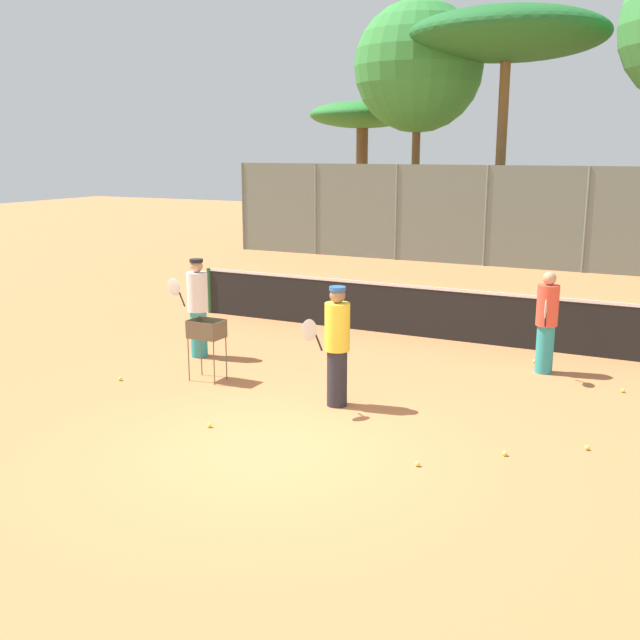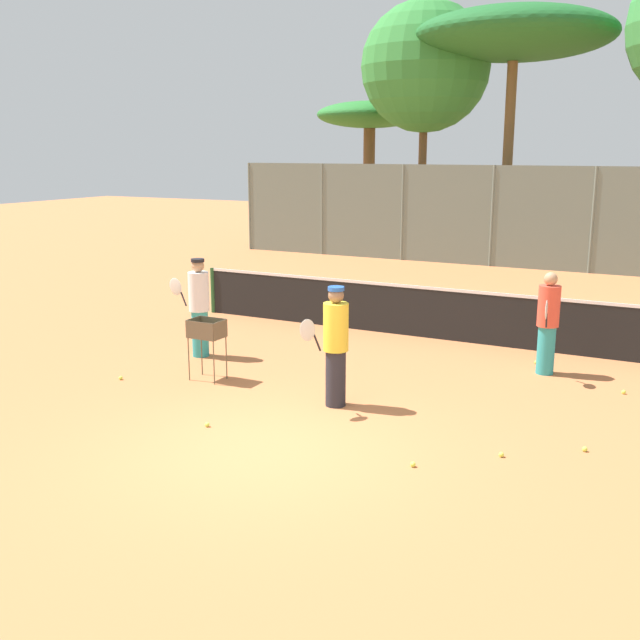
{
  "view_description": "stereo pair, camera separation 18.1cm",
  "coord_description": "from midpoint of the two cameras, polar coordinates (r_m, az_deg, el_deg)",
  "views": [
    {
      "loc": [
        4.63,
        -7.8,
        3.79
      ],
      "look_at": [
        -0.84,
        3.12,
        1.0
      ],
      "focal_mm": 42.0,
      "sensor_mm": 36.0,
      "label": 1
    },
    {
      "loc": [
        4.79,
        -7.71,
        3.79
      ],
      "look_at": [
        -0.84,
        3.12,
        1.0
      ],
      "focal_mm": 42.0,
      "sensor_mm": 36.0,
      "label": 2
    }
  ],
  "objects": [
    {
      "name": "tennis_ball_7",
      "position": [
        10.35,
        19.21,
        -9.17
      ],
      "size": [
        0.07,
        0.07,
        0.07
      ],
      "primitive_type": "sphere",
      "color": "#D1E54C",
      "rests_on": "ground_plane"
    },
    {
      "name": "tennis_ball_1",
      "position": [
        9.38,
        6.87,
        -10.83
      ],
      "size": [
        0.07,
        0.07,
        0.07
      ],
      "primitive_type": "sphere",
      "color": "#D1E54C",
      "rests_on": "ground_plane"
    },
    {
      "name": "player_white_outfit",
      "position": [
        13.35,
        16.51,
        -0.11
      ],
      "size": [
        0.37,
        0.93,
        1.77
      ],
      "rotation": [
        0.0,
        0.0,
        4.82
      ],
      "color": "teal",
      "rests_on": "ground_plane"
    },
    {
      "name": "ball_cart",
      "position": [
        12.57,
        -9.07,
        -1.07
      ],
      "size": [
        0.56,
        0.41,
        1.04
      ],
      "color": "brown",
      "rests_on": "ground_plane"
    },
    {
      "name": "tennis_ball_3",
      "position": [
        9.87,
        13.37,
        -9.87
      ],
      "size": [
        0.07,
        0.07,
        0.07
      ],
      "primitive_type": "sphere",
      "color": "#D1E54C",
      "rests_on": "ground_plane"
    },
    {
      "name": "tennis_ball_2",
      "position": [
        13.8,
        1.19,
        -2.93
      ],
      "size": [
        0.07,
        0.07,
        0.07
      ],
      "primitive_type": "sphere",
      "color": "#D1E54C",
      "rests_on": "ground_plane"
    },
    {
      "name": "tennis_ball_4",
      "position": [
        10.66,
        -8.9,
        -7.92
      ],
      "size": [
        0.07,
        0.07,
        0.07
      ],
      "primitive_type": "sphere",
      "color": "#D1E54C",
      "rests_on": "ground_plane"
    },
    {
      "name": "tree_3",
      "position": [
        29.77,
        7.31,
        18.56
      ],
      "size": [
        4.82,
        4.82,
        9.22
      ],
      "color": "brown",
      "rests_on": "ground_plane"
    },
    {
      "name": "tennis_ball_5",
      "position": [
        13.05,
        -15.37,
        -4.34
      ],
      "size": [
        0.07,
        0.07,
        0.07
      ],
      "primitive_type": "sphere",
      "color": "#D1E54C",
      "rests_on": "ground_plane"
    },
    {
      "name": "tennis_net",
      "position": [
        15.41,
        8.22,
        0.64
      ],
      "size": [
        11.09,
        0.1,
        1.07
      ],
      "color": "#26592D",
      "rests_on": "ground_plane"
    },
    {
      "name": "ground_plane",
      "position": [
        9.83,
        -4.36,
        -9.84
      ],
      "size": [
        80.0,
        80.0,
        0.0
      ],
      "primitive_type": "plane",
      "color": "#C67242"
    },
    {
      "name": "parked_car",
      "position": [
        28.4,
        13.86,
        6.18
      ],
      "size": [
        4.2,
        1.7,
        1.6
      ],
      "color": "white",
      "rests_on": "ground_plane"
    },
    {
      "name": "tree_2",
      "position": [
        28.63,
        13.88,
        20.24
      ],
      "size": [
        6.99,
        6.99,
        8.55
      ],
      "color": "brown",
      "rests_on": "ground_plane"
    },
    {
      "name": "player_yellow_shirt",
      "position": [
        11.14,
        0.82,
        -1.9
      ],
      "size": [
        0.47,
        0.9,
        1.83
      ],
      "rotation": [
        0.0,
        0.0,
        4.35
      ],
      "color": "#26262D",
      "rests_on": "ground_plane"
    },
    {
      "name": "player_red_cap",
      "position": [
        14.02,
        -9.68,
        1.02
      ],
      "size": [
        0.94,
        0.38,
        1.84
      ],
      "rotation": [
        0.0,
        0.0,
        3.09
      ],
      "color": "teal",
      "rests_on": "ground_plane"
    },
    {
      "name": "tree_1",
      "position": [
        32.53,
        3.09,
        15.11
      ],
      "size": [
        4.44,
        4.44,
        5.76
      ],
      "color": "brown",
      "rests_on": "ground_plane"
    },
    {
      "name": "back_fence",
      "position": [
        25.04,
        15.82,
        7.49
      ],
      "size": [
        22.04,
        0.08,
        3.29
      ],
      "color": "slate",
      "rests_on": "ground_plane"
    },
    {
      "name": "tennis_ball_0",
      "position": [
        12.89,
        21.7,
        -5.02
      ],
      "size": [
        0.07,
        0.07,
        0.07
      ],
      "primitive_type": "sphere",
      "color": "#D1E54C",
      "rests_on": "ground_plane"
    },
    {
      "name": "tennis_ball_6",
      "position": [
        14.11,
        15.67,
        -3.06
      ],
      "size": [
        0.07,
        0.07,
        0.07
      ],
      "primitive_type": "sphere",
      "color": "#D1E54C",
      "rests_on": "ground_plane"
    }
  ]
}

